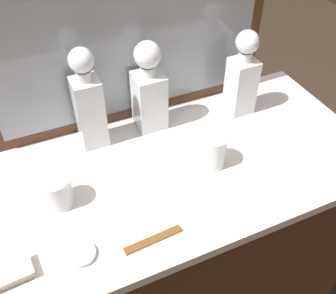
{
  "coord_description": "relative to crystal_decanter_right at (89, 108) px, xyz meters",
  "views": [
    {
      "loc": [
        -0.32,
        -0.71,
        1.72
      ],
      "look_at": [
        0.0,
        0.0,
        1.0
      ],
      "focal_mm": 41.86,
      "sensor_mm": 36.0,
      "label": 1
    }
  ],
  "objects": [
    {
      "name": "crystal_tumbler_rear",
      "position": [
        0.28,
        -0.23,
        -0.08
      ],
      "size": [
        0.07,
        0.07,
        0.1
      ],
      "color": "white",
      "rests_on": "dresser"
    },
    {
      "name": "tortoiseshell_comb",
      "position": [
        0.03,
        -0.4,
        -0.12
      ],
      "size": [
        0.15,
        0.03,
        0.01
      ],
      "color": "brown",
      "rests_on": "dresser"
    },
    {
      "name": "crystal_decanter_far_left",
      "position": [
        0.48,
        -0.04,
        -0.01
      ],
      "size": [
        0.08,
        0.08,
        0.28
      ],
      "color": "white",
      "rests_on": "dresser"
    },
    {
      "name": "crystal_decanter_right",
      "position": [
        0.0,
        0.0,
        0.0
      ],
      "size": [
        0.08,
        0.08,
        0.31
      ],
      "color": "white",
      "rests_on": "dresser"
    },
    {
      "name": "crystal_decanter_left",
      "position": [
        0.19,
        0.01,
        -0.01
      ],
      "size": [
        0.09,
        0.09,
        0.29
      ],
      "color": "white",
      "rests_on": "dresser"
    },
    {
      "name": "porcelain_dish",
      "position": [
        -0.14,
        -0.37,
        -0.12
      ],
      "size": [
        0.07,
        0.07,
        0.01
      ],
      "color": "silver",
      "rests_on": "dresser"
    },
    {
      "name": "dresser",
      "position": [
        0.16,
        -0.19,
        -0.59
      ],
      "size": [
        1.22,
        0.58,
        0.92
      ],
      "color": "#472816",
      "rests_on": "ground_plane"
    },
    {
      "name": "dresser_mirror",
      "position": [
        0.16,
        0.08,
        0.2
      ],
      "size": [
        0.89,
        0.03,
        0.65
      ],
      "color": "#472816",
      "rests_on": "dresser"
    },
    {
      "name": "crystal_tumbler_right",
      "position": [
        -0.15,
        -0.19,
        -0.09
      ],
      "size": [
        0.08,
        0.08,
        0.09
      ],
      "color": "white",
      "rests_on": "dresser"
    }
  ]
}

